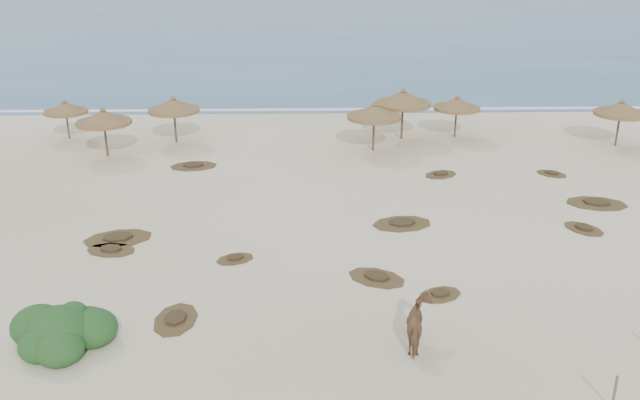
# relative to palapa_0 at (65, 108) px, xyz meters

# --- Properties ---
(ground) EXTENTS (160.00, 160.00, 0.00)m
(ground) POSITION_rel_palapa_0_xyz_m (15.60, -19.23, -1.90)
(ground) COLOR beige
(ground) RESTS_ON ground
(ocean) EXTENTS (200.00, 100.00, 0.01)m
(ocean) POSITION_rel_palapa_0_xyz_m (15.60, 55.77, -1.89)
(ocean) COLOR #2D5B88
(ocean) RESTS_ON ground
(foam_line) EXTENTS (70.00, 0.60, 0.01)m
(foam_line) POSITION_rel_palapa_0_xyz_m (15.60, 6.77, -1.89)
(foam_line) COLOR white
(foam_line) RESTS_ON ground
(palapa_0) EXTENTS (3.13, 3.13, 2.44)m
(palapa_0) POSITION_rel_palapa_0_xyz_m (0.00, 0.00, 0.00)
(palapa_0) COLOR brown
(palapa_0) RESTS_ON ground
(palapa_1) EXTENTS (3.96, 3.96, 2.83)m
(palapa_1) POSITION_rel_palapa_0_xyz_m (3.19, -3.51, 0.30)
(palapa_1) COLOR brown
(palapa_1) RESTS_ON ground
(palapa_2) EXTENTS (3.41, 3.41, 2.85)m
(palapa_2) POSITION_rel_palapa_0_xyz_m (6.59, -0.89, 0.31)
(palapa_2) COLOR brown
(palapa_2) RESTS_ON ground
(palapa_3) EXTENTS (4.11, 4.11, 2.90)m
(palapa_3) POSITION_rel_palapa_0_xyz_m (18.15, -2.83, 0.35)
(palapa_3) COLOR brown
(palapa_3) RESTS_ON ground
(palapa_4) EXTENTS (4.31, 4.31, 3.14)m
(palapa_4) POSITION_rel_palapa_0_xyz_m (20.08, -0.48, 0.54)
(palapa_4) COLOR brown
(palapa_4) RESTS_ON ground
(palapa_5) EXTENTS (3.63, 3.63, 2.63)m
(palapa_5) POSITION_rel_palapa_0_xyz_m (23.38, -0.19, 0.15)
(palapa_5) COLOR brown
(palapa_5) RESTS_ON ground
(palapa_6) EXTENTS (3.80, 3.80, 2.82)m
(palapa_6) POSITION_rel_palapa_0_xyz_m (32.42, -2.23, 0.29)
(palapa_6) COLOR brown
(palapa_6) RESTS_ON ground
(horse) EXTENTS (1.04, 1.90, 1.53)m
(horse) POSITION_rel_palapa_0_xyz_m (17.66, -23.09, -1.13)
(horse) COLOR olive
(horse) RESTS_ON ground
(fence_post_near) EXTENTS (0.09, 0.09, 1.05)m
(fence_post_near) POSITION_rel_palapa_0_xyz_m (22.39, -26.22, -1.37)
(fence_post_near) COLOR #645C4B
(fence_post_near) RESTS_ON ground
(bush) EXTENTS (3.32, 2.92, 1.49)m
(bush) POSITION_rel_palapa_0_xyz_m (6.67, -22.75, -1.41)
(bush) COLOR #295926
(bush) RESTS_ON ground
(scrub_0) EXTENTS (2.17, 1.62, 0.16)m
(scrub_0) POSITION_rel_palapa_0_xyz_m (6.46, -15.94, -1.85)
(scrub_0) COLOR brown
(scrub_0) RESTS_ON ground
(scrub_1) EXTENTS (3.19, 2.54, 0.16)m
(scrub_1) POSITION_rel_palapa_0_xyz_m (6.46, -14.83, -1.85)
(scrub_1) COLOR brown
(scrub_1) RESTS_ON ground
(scrub_2) EXTENTS (1.76, 1.52, 0.16)m
(scrub_2) POSITION_rel_palapa_0_xyz_m (11.47, -16.86, -1.85)
(scrub_2) COLOR brown
(scrub_2) RESTS_ON ground
(scrub_3) EXTENTS (2.90, 2.18, 0.16)m
(scrub_3) POSITION_rel_palapa_0_xyz_m (18.40, -13.57, -1.85)
(scrub_3) COLOR brown
(scrub_3) RESTS_ON ground
(scrub_4) EXTENTS (1.98, 2.14, 0.16)m
(scrub_4) POSITION_rel_palapa_0_xyz_m (26.06, -14.30, -1.85)
(scrub_4) COLOR brown
(scrub_4) RESTS_ON ground
(scrub_5) EXTENTS (3.05, 2.29, 0.16)m
(scrub_5) POSITION_rel_palapa_0_xyz_m (27.74, -11.41, -1.85)
(scrub_5) COLOR brown
(scrub_5) RESTS_ON ground
(scrub_6) EXTENTS (2.68, 1.95, 0.16)m
(scrub_6) POSITION_rel_palapa_0_xyz_m (8.25, -5.49, -1.85)
(scrub_6) COLOR brown
(scrub_6) RESTS_ON ground
(scrub_7) EXTENTS (2.16, 1.91, 0.16)m
(scrub_7) POSITION_rel_palapa_0_xyz_m (21.24, -7.19, -1.85)
(scrub_7) COLOR brown
(scrub_7) RESTS_ON ground
(scrub_9) EXTENTS (2.63, 2.38, 0.16)m
(scrub_9) POSITION_rel_palapa_0_xyz_m (16.80, -18.56, -1.85)
(scrub_9) COLOR brown
(scrub_9) RESTS_ON ground
(scrub_10) EXTENTS (1.87, 1.80, 0.16)m
(scrub_10) POSITION_rel_palapa_0_xyz_m (27.02, -7.21, -1.85)
(scrub_10) COLOR brown
(scrub_10) RESTS_ON ground
(scrub_11) EXTENTS (1.58, 2.27, 0.16)m
(scrub_11) POSITION_rel_palapa_0_xyz_m (9.91, -21.35, -1.85)
(scrub_11) COLOR brown
(scrub_11) RESTS_ON ground
(scrub_12) EXTENTS (1.92, 1.70, 0.16)m
(scrub_12) POSITION_rel_palapa_0_xyz_m (18.91, -19.89, -1.85)
(scrub_12) COLOR brown
(scrub_12) RESTS_ON ground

